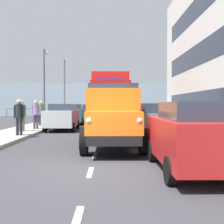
{
  "coord_description": "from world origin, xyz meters",
  "views": [
    {
      "loc": [
        -0.46,
        7.44,
        1.64
      ],
      "look_at": [
        -0.63,
        -8.29,
        1.26
      ],
      "focal_mm": 45.34,
      "sensor_mm": 36.0,
      "label": 1
    }
  ],
  "objects_px": {
    "car_red_kerbside_near": "(195,135)",
    "car_teal_oppositeside_1": "(73,114)",
    "pedestrian_strolling": "(19,114)",
    "lamp_post_far": "(65,83)",
    "pedestrian_couple_b": "(36,112)",
    "pedestrian_near_railing": "(41,111)",
    "pedestrian_with_bag": "(22,113)",
    "truck_vintage_orange": "(113,118)",
    "car_silver_oppositeside_0": "(63,117)",
    "lamp_post_promenade": "(44,79)",
    "pedestrian_in_dark_coat": "(37,110)",
    "lorry_cargo_red": "(110,99)",
    "car_maroon_oppositeside_2": "(80,112)",
    "car_grey_kerbside_1": "(156,122)"
  },
  "relations": [
    {
      "from": "car_grey_kerbside_1",
      "to": "car_teal_oppositeside_1",
      "type": "bearing_deg",
      "value": -65.83
    },
    {
      "from": "pedestrian_strolling",
      "to": "pedestrian_near_railing",
      "type": "distance_m",
      "value": 6.92
    },
    {
      "from": "car_grey_kerbside_1",
      "to": "truck_vintage_orange",
      "type": "bearing_deg",
      "value": 46.58
    },
    {
      "from": "truck_vintage_orange",
      "to": "pedestrian_in_dark_coat",
      "type": "height_order",
      "value": "truck_vintage_orange"
    },
    {
      "from": "pedestrian_couple_b",
      "to": "pedestrian_in_dark_coat",
      "type": "relative_size",
      "value": 0.99
    },
    {
      "from": "truck_vintage_orange",
      "to": "car_red_kerbside_near",
      "type": "xyz_separation_m",
      "value": [
        -1.98,
        3.59,
        -0.28
      ]
    },
    {
      "from": "pedestrian_couple_b",
      "to": "pedestrian_near_railing",
      "type": "bearing_deg",
      "value": -82.35
    },
    {
      "from": "car_red_kerbside_near",
      "to": "lamp_post_far",
      "type": "bearing_deg",
      "value": -74.51
    },
    {
      "from": "car_grey_kerbside_1",
      "to": "lamp_post_promenade",
      "type": "bearing_deg",
      "value": -54.77
    },
    {
      "from": "pedestrian_strolling",
      "to": "lamp_post_far",
      "type": "bearing_deg",
      "value": -87.74
    },
    {
      "from": "truck_vintage_orange",
      "to": "car_silver_oppositeside_0",
      "type": "relative_size",
      "value": 1.27
    },
    {
      "from": "car_silver_oppositeside_0",
      "to": "car_grey_kerbside_1",
      "type": "bearing_deg",
      "value": 130.98
    },
    {
      "from": "lorry_cargo_red",
      "to": "car_silver_oppositeside_0",
      "type": "xyz_separation_m",
      "value": [
        3.15,
        1.87,
        -1.18
      ]
    },
    {
      "from": "car_teal_oppositeside_1",
      "to": "pedestrian_strolling",
      "type": "bearing_deg",
      "value": 82.09
    },
    {
      "from": "lorry_cargo_red",
      "to": "pedestrian_couple_b",
      "type": "bearing_deg",
      "value": 29.36
    },
    {
      "from": "car_red_kerbside_near",
      "to": "car_teal_oppositeside_1",
      "type": "distance_m",
      "value": 17.99
    },
    {
      "from": "car_red_kerbside_near",
      "to": "truck_vintage_orange",
      "type": "bearing_deg",
      "value": -61.18
    },
    {
      "from": "car_red_kerbside_near",
      "to": "pedestrian_couple_b",
      "type": "height_order",
      "value": "pedestrian_couple_b"
    },
    {
      "from": "car_red_kerbside_near",
      "to": "pedestrian_with_bag",
      "type": "relative_size",
      "value": 2.22
    },
    {
      "from": "lamp_post_far",
      "to": "car_silver_oppositeside_0",
      "type": "bearing_deg",
      "value": 98.31
    },
    {
      "from": "truck_vintage_orange",
      "to": "pedestrian_couple_b",
      "type": "height_order",
      "value": "truck_vintage_orange"
    },
    {
      "from": "car_silver_oppositeside_0",
      "to": "pedestrian_near_railing",
      "type": "relative_size",
      "value": 2.46
    },
    {
      "from": "pedestrian_with_bag",
      "to": "pedestrian_near_railing",
      "type": "bearing_deg",
      "value": -89.33
    },
    {
      "from": "car_teal_oppositeside_1",
      "to": "car_maroon_oppositeside_2",
      "type": "height_order",
      "value": "same"
    },
    {
      "from": "truck_vintage_orange",
      "to": "car_maroon_oppositeside_2",
      "type": "bearing_deg",
      "value": -80.74
    },
    {
      "from": "pedestrian_with_bag",
      "to": "pedestrian_couple_b",
      "type": "height_order",
      "value": "pedestrian_couple_b"
    },
    {
      "from": "pedestrian_with_bag",
      "to": "lamp_post_promenade",
      "type": "xyz_separation_m",
      "value": [
        0.27,
        -6.95,
        2.58
      ]
    },
    {
      "from": "pedestrian_strolling",
      "to": "pedestrian_with_bag",
      "type": "bearing_deg",
      "value": -76.12
    },
    {
      "from": "car_red_kerbside_near",
      "to": "pedestrian_with_bag",
      "type": "xyz_separation_m",
      "value": [
        7.1,
        -9.16,
        0.3
      ]
    },
    {
      "from": "car_red_kerbside_near",
      "to": "pedestrian_with_bag",
      "type": "height_order",
      "value": "pedestrian_with_bag"
    },
    {
      "from": "car_red_kerbside_near",
      "to": "pedestrian_near_railing",
      "type": "relative_size",
      "value": 2.18
    },
    {
      "from": "pedestrian_with_bag",
      "to": "pedestrian_in_dark_coat",
      "type": "height_order",
      "value": "pedestrian_in_dark_coat"
    },
    {
      "from": "lorry_cargo_red",
      "to": "car_teal_oppositeside_1",
      "type": "height_order",
      "value": "lorry_cargo_red"
    },
    {
      "from": "pedestrian_strolling",
      "to": "lamp_post_far",
      "type": "relative_size",
      "value": 0.26
    },
    {
      "from": "pedestrian_couple_b",
      "to": "pedestrian_near_railing",
      "type": "distance_m",
      "value": 3.15
    },
    {
      "from": "car_maroon_oppositeside_2",
      "to": "lamp_post_promenade",
      "type": "distance_m",
      "value": 7.98
    },
    {
      "from": "pedestrian_with_bag",
      "to": "pedestrian_couple_b",
      "type": "distance_m",
      "value": 1.74
    },
    {
      "from": "car_maroon_oppositeside_2",
      "to": "lamp_post_far",
      "type": "distance_m",
      "value": 5.16
    },
    {
      "from": "truck_vintage_orange",
      "to": "pedestrian_with_bag",
      "type": "distance_m",
      "value": 7.56
    },
    {
      "from": "truck_vintage_orange",
      "to": "car_silver_oppositeside_0",
      "type": "bearing_deg",
      "value": -68.32
    },
    {
      "from": "truck_vintage_orange",
      "to": "lamp_post_far",
      "type": "bearing_deg",
      "value": -76.81
    },
    {
      "from": "truck_vintage_orange",
      "to": "lamp_post_promenade",
      "type": "distance_m",
      "value": 13.87
    },
    {
      "from": "car_teal_oppositeside_1",
      "to": "pedestrian_strolling",
      "type": "distance_m",
      "value": 10.23
    },
    {
      "from": "lorry_cargo_red",
      "to": "car_silver_oppositeside_0",
      "type": "distance_m",
      "value": 3.85
    },
    {
      "from": "car_maroon_oppositeside_2",
      "to": "pedestrian_with_bag",
      "type": "height_order",
      "value": "pedestrian_with_bag"
    },
    {
      "from": "car_silver_oppositeside_0",
      "to": "pedestrian_in_dark_coat",
      "type": "relative_size",
      "value": 2.43
    },
    {
      "from": "truck_vintage_orange",
      "to": "pedestrian_near_railing",
      "type": "distance_m",
      "value": 11.61
    },
    {
      "from": "car_red_kerbside_near",
      "to": "car_teal_oppositeside_1",
      "type": "relative_size",
      "value": 0.94
    },
    {
      "from": "car_red_kerbside_near",
      "to": "pedestrian_in_dark_coat",
      "type": "bearing_deg",
      "value": -64.11
    },
    {
      "from": "truck_vintage_orange",
      "to": "car_grey_kerbside_1",
      "type": "bearing_deg",
      "value": -133.42
    }
  ]
}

